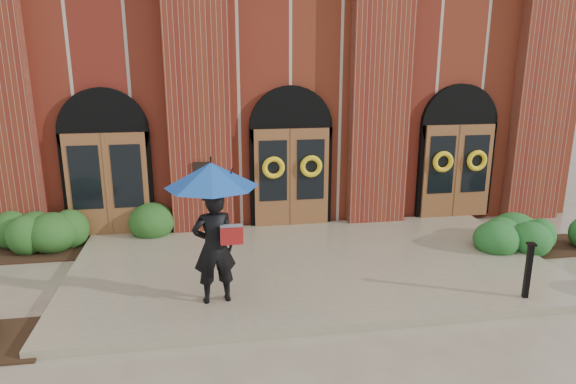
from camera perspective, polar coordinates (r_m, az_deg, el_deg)
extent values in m
plane|color=gray|center=(10.97, 2.80, -8.82)|extent=(90.00, 90.00, 0.00)
cube|color=gray|center=(11.07, 2.64, -8.16)|extent=(10.00, 5.30, 0.15)
cube|color=#5F2514|center=(18.84, -2.82, 12.23)|extent=(16.00, 12.00, 7.00)
cube|color=black|center=(12.58, -9.57, 2.06)|extent=(0.40, 0.05, 0.55)
cube|color=#5F2514|center=(12.55, -9.94, 10.58)|extent=(1.50, 0.45, 7.00)
cube|color=#5F2514|center=(13.30, 10.19, 10.81)|extent=(1.50, 0.45, 7.00)
cube|color=#5F2514|center=(15.38, 26.48, 10.05)|extent=(1.50, 0.45, 7.00)
cube|color=brown|center=(13.09, -19.41, 0.78)|extent=(1.90, 0.10, 2.50)
cylinder|color=black|center=(12.99, -19.79, 6.28)|extent=(2.10, 0.22, 2.10)
cube|color=brown|center=(13.05, 0.41, 1.62)|extent=(1.90, 0.10, 2.50)
cylinder|color=black|center=(12.95, 0.31, 7.15)|extent=(2.10, 0.22, 2.10)
cube|color=brown|center=(14.48, 18.26, 2.21)|extent=(1.90, 0.10, 2.50)
cylinder|color=black|center=(14.39, 18.42, 7.19)|extent=(2.10, 0.22, 2.10)
torus|color=yellow|center=(12.79, -1.62, 2.72)|extent=(0.57, 0.13, 0.57)
torus|color=yellow|center=(12.95, 2.59, 2.86)|extent=(0.57, 0.13, 0.57)
torus|color=yellow|center=(14.10, 16.85, 3.24)|extent=(0.57, 0.13, 0.57)
torus|color=yellow|center=(14.54, 20.26, 3.30)|extent=(0.57, 0.13, 0.57)
imported|color=black|center=(9.11, -8.21, -6.05)|extent=(0.82, 0.60, 2.06)
cone|color=#134497|center=(8.73, -8.53, 1.93)|extent=(1.81, 1.81, 0.41)
cylinder|color=black|center=(8.82, -8.06, -1.59)|extent=(0.02, 0.02, 0.68)
cube|color=#A0A2A5|center=(8.86, -6.29, -4.68)|extent=(0.41, 0.25, 0.30)
cube|color=maroon|center=(8.76, -6.25, -4.93)|extent=(0.39, 0.08, 0.30)
cube|color=black|center=(10.29, 25.11, -8.01)|extent=(0.11, 0.11, 1.01)
cube|color=black|center=(10.11, 25.44, -5.26)|extent=(0.16, 0.16, 0.04)
ellipsoid|color=#204A18|center=(13.01, -22.45, -4.03)|extent=(3.39, 1.35, 0.87)
ellipsoid|color=#1D521F|center=(13.28, 24.92, -4.20)|extent=(2.91, 1.16, 0.75)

